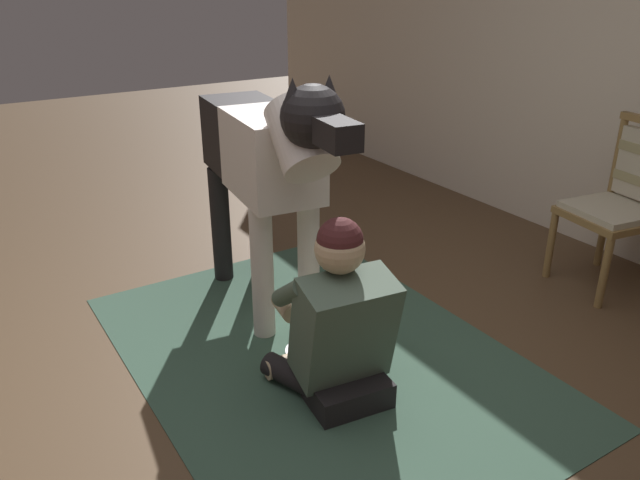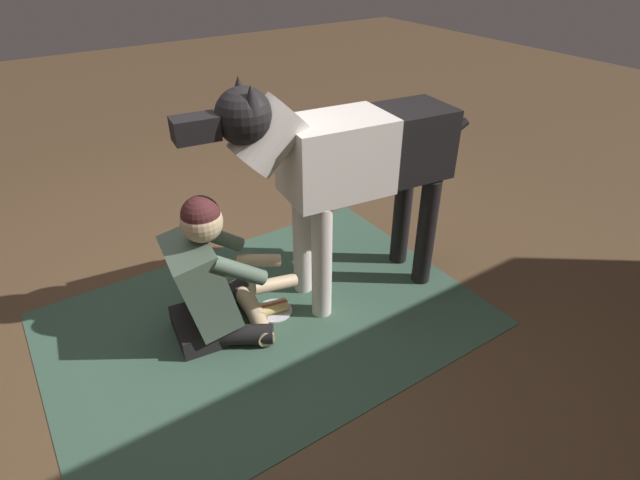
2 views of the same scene
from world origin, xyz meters
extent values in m
plane|color=brown|center=(0.00, 0.00, 0.00)|extent=(15.43, 15.43, 0.00)
cube|color=#365342|center=(-0.17, 0.22, 0.00)|extent=(2.35, 1.66, 0.01)
cylinder|color=olive|center=(0.25, 1.80, 0.21)|extent=(0.04, 0.04, 0.42)
cylinder|color=olive|center=(-0.16, 1.86, 0.21)|extent=(0.04, 0.04, 0.42)
cylinder|color=olive|center=(-0.09, 2.28, 0.21)|extent=(0.04, 0.04, 0.42)
cube|color=olive|center=(0.08, 2.04, 0.44)|extent=(0.53, 0.53, 0.04)
cube|color=#B7AE93|center=(0.08, 2.04, 0.48)|extent=(0.48, 0.48, 0.04)
cylinder|color=olive|center=(-0.09, 2.28, 0.72)|extent=(0.04, 0.04, 0.52)
cube|color=black|center=(0.20, 0.13, 0.06)|extent=(0.28, 0.37, 0.12)
cylinder|color=black|center=(0.02, 0.00, 0.07)|extent=(0.41, 0.23, 0.11)
cylinder|color=tan|center=(-0.12, 0.09, 0.06)|extent=(0.11, 0.36, 0.09)
cylinder|color=black|center=(0.06, 0.31, 0.07)|extent=(0.40, 0.31, 0.11)
cylinder|color=tan|center=(-0.10, 0.26, 0.06)|extent=(0.16, 0.37, 0.09)
cube|color=#4C5F4F|center=(0.15, 0.14, 0.36)|extent=(0.36, 0.44, 0.51)
cylinder|color=#4C5F4F|center=(-0.03, -0.01, 0.49)|extent=(0.30, 0.12, 0.24)
cylinder|color=tan|center=(-0.22, 0.06, 0.30)|extent=(0.28, 0.14, 0.12)
cylinder|color=#4C5F4F|center=(0.01, 0.33, 0.49)|extent=(0.30, 0.12, 0.24)
cylinder|color=tan|center=(-0.19, 0.31, 0.30)|extent=(0.27, 0.08, 0.12)
sphere|color=tan|center=(0.10, 0.15, 0.70)|extent=(0.21, 0.21, 0.21)
sphere|color=#471E1F|center=(0.10, 0.15, 0.74)|extent=(0.19, 0.19, 0.19)
cylinder|color=silver|center=(-0.47, 0.34, 0.35)|extent=(0.11, 0.11, 0.70)
cylinder|color=silver|center=(-0.50, 0.09, 0.35)|extent=(0.11, 0.11, 0.70)
cylinder|color=black|center=(-1.17, 0.43, 0.35)|extent=(0.11, 0.11, 0.70)
cylinder|color=black|center=(-1.20, 0.18, 0.35)|extent=(0.11, 0.11, 0.70)
cube|color=silver|center=(-0.63, 0.24, 0.90)|extent=(0.60, 0.43, 0.41)
cube|color=black|center=(-1.06, 0.29, 0.90)|extent=(0.52, 0.40, 0.39)
cylinder|color=silver|center=(-0.27, 0.19, 1.08)|extent=(0.43, 0.30, 0.40)
sphere|color=black|center=(-0.15, 0.18, 1.19)|extent=(0.27, 0.27, 0.27)
cube|color=black|center=(0.07, 0.15, 1.17)|extent=(0.22, 0.15, 0.11)
cone|color=black|center=(-0.16, 0.26, 1.29)|extent=(0.11, 0.11, 0.12)
cone|color=black|center=(-0.18, 0.10, 1.29)|extent=(0.11, 0.11, 0.12)
cylinder|color=black|center=(-1.31, 0.32, 0.86)|extent=(0.36, 0.09, 0.24)
cylinder|color=silver|center=(-0.24, 0.19, 0.01)|extent=(0.21, 0.21, 0.01)
cylinder|color=tan|center=(-0.24, 0.17, 0.04)|extent=(0.17, 0.08, 0.05)
cylinder|color=tan|center=(-0.24, 0.21, 0.04)|extent=(0.17, 0.08, 0.05)
cylinder|color=brown|center=(-0.24, 0.19, 0.04)|extent=(0.17, 0.07, 0.04)
camera|label=1|loc=(2.01, -1.16, 1.75)|focal=35.20mm
camera|label=2|loc=(0.80, 2.24, 1.94)|focal=28.45mm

